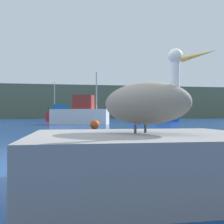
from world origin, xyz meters
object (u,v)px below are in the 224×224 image
object	(u,v)px
mooring_buoy	(95,125)
fishing_boat_red	(63,115)
pelican	(145,102)
fishing_boat_blue	(156,115)
fishing_boat_white	(81,114)

from	to	relation	value
mooring_buoy	fishing_boat_red	bearing A→B (deg)	95.47
pelican	fishing_boat_blue	distance (m)	33.82
fishing_boat_white	fishing_boat_blue	size ratio (longest dim) A/B	0.82
fishing_boat_red	mooring_buoy	world-z (taller)	fishing_boat_red
fishing_boat_white	fishing_boat_blue	bearing A→B (deg)	60.04
pelican	fishing_boat_blue	world-z (taller)	fishing_boat_blue
mooring_buoy	pelican	bearing A→B (deg)	-92.90
pelican	fishing_boat_white	distance (m)	22.54
pelican	fishing_boat_red	distance (m)	37.78
fishing_boat_blue	fishing_boat_red	size ratio (longest dim) A/B	1.21
pelican	fishing_boat_blue	size ratio (longest dim) A/B	0.19
pelican	fishing_boat_white	bearing A→B (deg)	143.40
fishing_boat_blue	fishing_boat_red	world-z (taller)	fishing_boat_red
pelican	fishing_boat_red	bearing A→B (deg)	146.57
pelican	mooring_buoy	distance (m)	13.01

